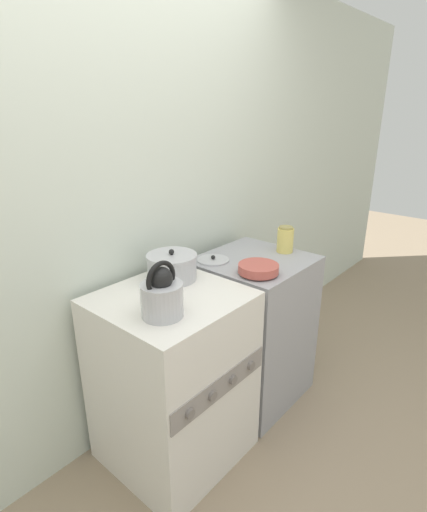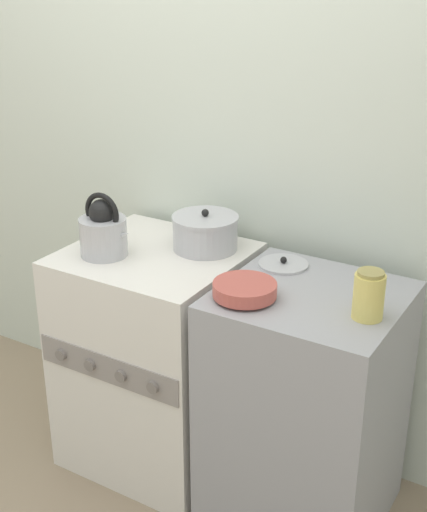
% 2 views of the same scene
% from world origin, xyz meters
% --- Properties ---
extents(ground_plane, '(12.00, 12.00, 0.00)m').
position_xyz_m(ground_plane, '(0.00, 0.00, 0.00)').
color(ground_plane, gray).
extents(wall_back, '(7.00, 0.06, 2.50)m').
position_xyz_m(wall_back, '(0.00, 0.69, 1.25)').
color(wall_back, silver).
rests_on(wall_back, ground_plane).
extents(stove, '(0.65, 0.64, 0.91)m').
position_xyz_m(stove, '(-0.00, 0.31, 0.46)').
color(stove, silver).
rests_on(stove, ground_plane).
extents(counter, '(0.61, 0.58, 0.91)m').
position_xyz_m(counter, '(0.66, 0.29, 0.46)').
color(counter, '#99999E').
rests_on(counter, ground_plane).
extents(kettle, '(0.22, 0.18, 0.24)m').
position_xyz_m(kettle, '(-0.14, 0.20, 1.01)').
color(kettle, '#B2B2B7').
rests_on(kettle, stove).
extents(cooking_pot, '(0.25, 0.25, 0.16)m').
position_xyz_m(cooking_pot, '(0.15, 0.45, 0.98)').
color(cooking_pot, '#B2B2B7').
rests_on(cooking_pot, stove).
extents(enamel_bowl, '(0.21, 0.21, 0.05)m').
position_xyz_m(enamel_bowl, '(0.48, 0.15, 0.94)').
color(enamel_bowl, '#B75147').
rests_on(enamel_bowl, counter).
extents(storage_jar, '(0.10, 0.10, 0.16)m').
position_xyz_m(storage_jar, '(0.87, 0.23, 0.99)').
color(storage_jar, '#E0CC66').
rests_on(storage_jar, counter).
extents(loose_pot_lid, '(0.18, 0.18, 0.03)m').
position_xyz_m(loose_pot_lid, '(0.47, 0.45, 0.92)').
color(loose_pot_lid, '#B2B2B7').
rests_on(loose_pot_lid, counter).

